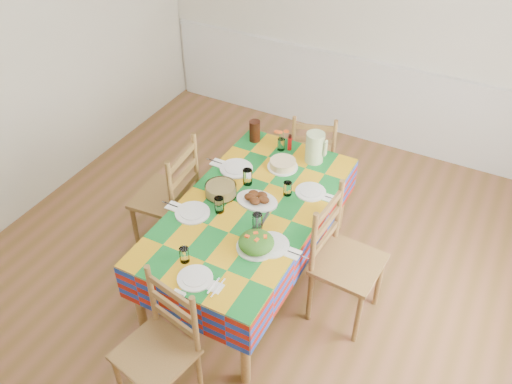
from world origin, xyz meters
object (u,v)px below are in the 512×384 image
meat_platter (257,199)px  chair_near (160,349)px  chair_right (343,261)px  chair_far (313,155)px  tea_pitcher (255,131)px  green_pitcher (315,147)px  chair_left (170,198)px  dining_table (250,215)px

meat_platter → chair_near: (-0.01, -1.25, -0.27)m
chair_near → chair_right: 1.38m
chair_far → meat_platter: bearing=72.1°
tea_pitcher → chair_right: size_ratio=0.18×
green_pitcher → chair_left: 1.23m
chair_left → chair_right: (1.48, -0.00, -0.01)m
meat_platter → chair_right: (0.72, -0.07, -0.24)m
meat_platter → tea_pitcher: tea_pitcher is taller
green_pitcher → tea_pitcher: (-0.56, 0.04, -0.03)m
meat_platter → tea_pitcher: 0.81m
green_pitcher → chair_right: bearing=-53.3°
chair_near → meat_platter: bearing=101.0°
green_pitcher → meat_platter: bearing=-104.0°
meat_platter → dining_table: bearing=-102.7°
dining_table → chair_left: chair_left is taller
dining_table → chair_far: chair_far is taller
dining_table → tea_pitcher: 0.89m
dining_table → chair_right: chair_right is taller
green_pitcher → tea_pitcher: bearing=176.3°
dining_table → chair_left: bearing=179.6°
green_pitcher → chair_right: chair_right is taller
dining_table → chair_far: bearing=89.4°
meat_platter → chair_far: bearing=90.2°
chair_far → chair_right: bearing=103.6°
chair_far → tea_pitcher: bearing=27.2°
dining_table → green_pitcher: green_pitcher is taller
tea_pitcher → chair_right: chair_right is taller
chair_near → chair_left: chair_left is taller
tea_pitcher → meat_platter: bearing=-60.9°
dining_table → chair_left: 0.75m
green_pitcher → chair_near: 1.96m
chair_far → chair_left: (-0.75, -1.17, 0.06)m
dining_table → green_pitcher: 0.80m
green_pitcher → chair_near: size_ratio=0.26×
green_pitcher → chair_near: bearing=-95.2°
chair_left → green_pitcher: bearing=123.4°
dining_table → chair_far: size_ratio=2.03×
dining_table → chair_right: (0.74, 0.00, -0.13)m
green_pitcher → chair_near: (-0.18, -1.92, -0.38)m
green_pitcher → tea_pitcher: green_pitcher is taller
tea_pitcher → chair_far: 0.66m
chair_right → chair_far: bearing=35.4°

